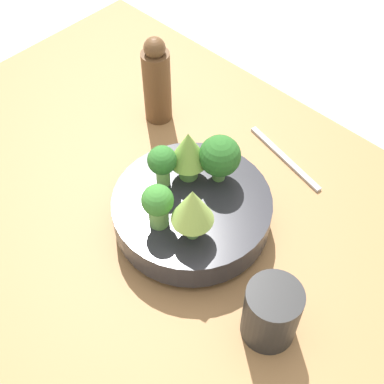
% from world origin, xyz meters
% --- Properties ---
extents(ground_plane, '(6.00, 6.00, 0.00)m').
position_xyz_m(ground_plane, '(0.00, 0.00, 0.00)').
color(ground_plane, beige).
extents(table, '(1.18, 0.77, 0.03)m').
position_xyz_m(table, '(0.00, 0.00, 0.02)').
color(table, '#9E7042').
rests_on(table, ground_plane).
extents(bowl, '(0.25, 0.25, 0.06)m').
position_xyz_m(bowl, '(0.01, -0.02, 0.07)').
color(bowl, '#28282D').
rests_on(bowl, table).
extents(broccoli_floret_right, '(0.04, 0.04, 0.07)m').
position_xyz_m(broccoli_floret_right, '(0.06, -0.02, 0.14)').
color(broccoli_floret_right, '#7AB256').
rests_on(broccoli_floret_right, bowl).
extents(broccoli_floret_back, '(0.05, 0.05, 0.08)m').
position_xyz_m(broccoli_floret_back, '(0.01, 0.04, 0.14)').
color(broccoli_floret_back, '#6BA34C').
rests_on(broccoli_floret_back, bowl).
extents(romanesco_piece_near, '(0.06, 0.06, 0.09)m').
position_xyz_m(romanesco_piece_near, '(0.05, -0.06, 0.15)').
color(romanesco_piece_near, '#609347').
rests_on(romanesco_piece_near, bowl).
extents(romanesco_piece_far, '(0.06, 0.06, 0.10)m').
position_xyz_m(romanesco_piece_far, '(-0.04, 0.02, 0.16)').
color(romanesco_piece_far, '#609347').
rests_on(romanesco_piece_far, bowl).
extents(broccoli_floret_front, '(0.06, 0.06, 0.08)m').
position_xyz_m(broccoli_floret_front, '(0.01, -0.09, 0.14)').
color(broccoli_floret_front, '#609347').
rests_on(broccoli_floret_front, bowl).
extents(cup, '(0.08, 0.08, 0.10)m').
position_xyz_m(cup, '(-0.19, 0.03, 0.08)').
color(cup, black).
rests_on(cup, table).
extents(pepper_mill, '(0.05, 0.05, 0.18)m').
position_xyz_m(pepper_mill, '(0.23, -0.17, 0.12)').
color(pepper_mill, brown).
rests_on(pepper_mill, table).
extents(fork, '(0.18, 0.05, 0.01)m').
position_xyz_m(fork, '(-0.01, -0.24, 0.04)').
color(fork, '#B2B2B7').
rests_on(fork, table).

